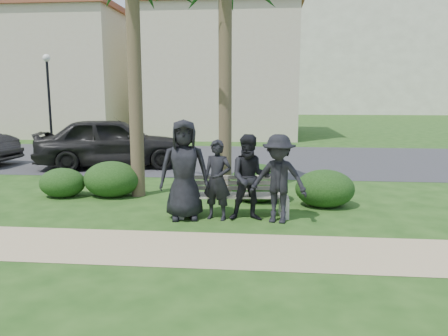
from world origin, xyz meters
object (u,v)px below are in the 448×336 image
(man_c, at_px, (250,178))
(car_a, at_px, (113,142))
(man_b, at_px, (217,180))
(man_d, at_px, (278,179))
(street_lamp, at_px, (48,83))
(man_a, at_px, (184,170))
(park_bench, at_px, (233,199))

(man_c, bearing_deg, car_a, 123.84)
(man_b, bearing_deg, man_d, 10.63)
(street_lamp, bearing_deg, man_d, -48.95)
(man_b, height_order, car_a, car_a)
(man_a, bearing_deg, man_c, -9.84)
(street_lamp, height_order, park_bench, street_lamp)
(man_b, height_order, man_d, man_d)
(man_a, height_order, car_a, man_a)
(park_bench, bearing_deg, man_c, -41.56)
(man_c, distance_m, car_a, 7.53)
(park_bench, bearing_deg, man_d, -27.20)
(man_c, height_order, man_d, man_d)
(park_bench, distance_m, man_a, 1.14)
(park_bench, xyz_separation_m, car_a, (-4.42, 5.56, 0.49))
(street_lamp, distance_m, man_b, 15.54)
(man_c, distance_m, man_d, 0.54)
(man_a, relative_size, man_d, 1.16)
(car_a, bearing_deg, man_d, -152.88)
(man_b, bearing_deg, car_a, 140.56)
(park_bench, relative_size, man_b, 1.44)
(street_lamp, bearing_deg, car_a, -49.71)
(park_bench, distance_m, car_a, 7.12)
(street_lamp, height_order, man_c, street_lamp)
(car_a, bearing_deg, man_c, -155.40)
(street_lamp, height_order, man_d, street_lamp)
(man_a, distance_m, man_c, 1.28)
(street_lamp, distance_m, man_c, 15.92)
(man_b, bearing_deg, street_lamp, 143.19)
(man_a, distance_m, man_d, 1.81)
(street_lamp, relative_size, man_a, 2.22)
(man_c, height_order, car_a, car_a)
(street_lamp, height_order, man_a, street_lamp)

